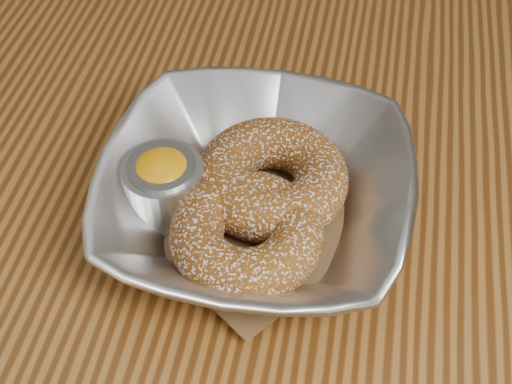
% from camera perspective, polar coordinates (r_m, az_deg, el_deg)
% --- Properties ---
extents(table, '(1.20, 0.80, 0.75)m').
position_cam_1_polar(table, '(0.59, -4.30, -7.47)').
color(table, brown).
rests_on(table, ground_plane).
extents(serving_bowl, '(0.21, 0.21, 0.05)m').
position_cam_1_polar(serving_bowl, '(0.49, -0.00, -0.31)').
color(serving_bowl, silver).
rests_on(serving_bowl, table).
extents(parchment, '(0.20, 0.20, 0.00)m').
position_cam_1_polar(parchment, '(0.50, -0.00, -1.59)').
color(parchment, brown).
rests_on(parchment, table).
extents(donut_back, '(0.14, 0.14, 0.04)m').
position_cam_1_polar(donut_back, '(0.49, 1.25, 1.10)').
color(donut_back, brown).
rests_on(donut_back, parchment).
extents(donut_front, '(0.12, 0.12, 0.04)m').
position_cam_1_polar(donut_front, '(0.46, -0.77, -3.41)').
color(donut_front, brown).
rests_on(donut_front, parchment).
extents(ramekin, '(0.06, 0.06, 0.05)m').
position_cam_1_polar(ramekin, '(0.49, -7.38, 0.66)').
color(ramekin, silver).
rests_on(ramekin, table).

